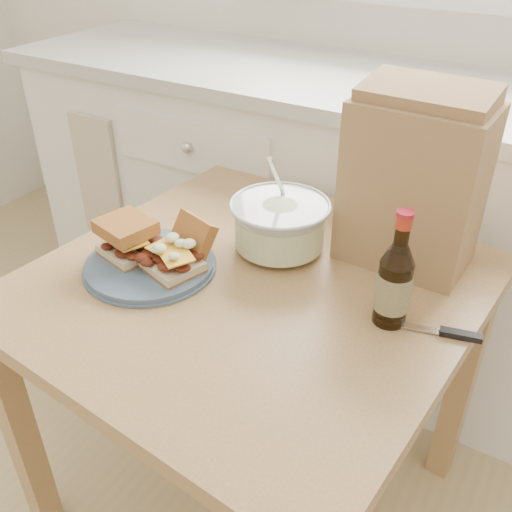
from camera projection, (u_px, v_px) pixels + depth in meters
The scene contains 9 objects.
cabinet_run at pixel (375, 226), 1.85m from camera, with size 2.50×0.64×0.94m.
dining_table at pixel (252, 320), 1.23m from camera, with size 0.94×0.94×0.71m.
plate at pixel (150, 265), 1.21m from camera, with size 0.27×0.27×0.02m, color #485E75.
sandwich_left at pixel (127, 237), 1.21m from camera, with size 0.13×0.12×0.08m.
sandwich_right at pixel (179, 252), 1.18m from camera, with size 0.13×0.18×0.09m.
coleslaw_bowl at pixel (280, 227), 1.25m from camera, with size 0.22×0.22×0.22m.
beer_bottle at pixel (394, 282), 1.02m from camera, with size 0.06×0.06×0.23m.
knife at pixel (447, 333), 1.03m from camera, with size 0.18×0.06×0.01m.
paper_bag at pixel (413, 186), 1.16m from camera, with size 0.26×0.17×0.35m, color #A98051.
Camera 1 is at (0.48, 0.12, 1.40)m, focal length 40.00 mm.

